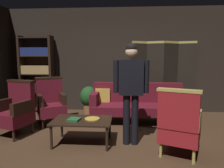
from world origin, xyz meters
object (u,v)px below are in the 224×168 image
object	(u,v)px
bookshelf	(37,72)
standing_figure	(131,85)
armchair_gilt_accent	(179,124)
coffee_table	(82,122)
armchair_wing_left	(51,102)
brass_tray	(92,119)
armchair_wing_right	(16,109)
potted_plant	(89,99)
book_green_cloth	(74,119)
velvet_couch	(138,102)
folding_screen	(163,76)

from	to	relation	value
bookshelf	standing_figure	bearing A→B (deg)	-39.32
armchair_gilt_accent	coffee_table	bearing A→B (deg)	167.36
bookshelf	armchair_wing_left	xyz separation A→B (m)	(0.77, -1.09, -0.59)
brass_tray	armchair_wing_right	bearing A→B (deg)	169.26
armchair_wing_right	standing_figure	xyz separation A→B (m)	(2.18, -0.30, 0.54)
armchair_gilt_accent	brass_tray	world-z (taller)	armchair_gilt_accent
armchair_gilt_accent	brass_tray	xyz separation A→B (m)	(-1.37, 0.39, -0.06)
coffee_table	brass_tray	world-z (taller)	brass_tray
armchair_gilt_accent	potted_plant	distance (m)	2.77
bookshelf	armchair_wing_right	size ratio (longest dim) A/B	1.97
bookshelf	potted_plant	world-z (taller)	bookshelf
armchair_gilt_accent	book_green_cloth	xyz separation A→B (m)	(-1.67, 0.29, -0.05)
bookshelf	standing_figure	world-z (taller)	bookshelf
velvet_couch	book_green_cloth	world-z (taller)	velvet_couch
bookshelf	armchair_gilt_accent	xyz separation A→B (m)	(3.23, -2.44, -0.59)
coffee_table	armchair_wing_left	distance (m)	1.36
velvet_couch	armchair_wing_right	world-z (taller)	armchair_wing_right
armchair_gilt_accent	armchair_wing_left	size ratio (longest dim) A/B	1.00
potted_plant	bookshelf	bearing A→B (deg)	168.66
velvet_couch	brass_tray	xyz separation A→B (m)	(-0.84, -1.31, -0.02)
armchair_wing_right	armchair_wing_left	bearing A→B (deg)	56.80
folding_screen	potted_plant	size ratio (longest dim) A/B	2.56
folding_screen	armchair_wing_right	world-z (taller)	folding_screen
potted_plant	book_green_cloth	xyz separation A→B (m)	(0.09, -1.85, 0.01)
potted_plant	brass_tray	world-z (taller)	potted_plant
coffee_table	folding_screen	bearing A→B (deg)	52.14
velvet_couch	potted_plant	world-z (taller)	velvet_couch
coffee_table	book_green_cloth	xyz separation A→B (m)	(-0.13, -0.05, 0.06)
brass_tray	coffee_table	bearing A→B (deg)	-166.14
folding_screen	armchair_gilt_accent	size ratio (longest dim) A/B	1.83
armchair_gilt_accent	potted_plant	bearing A→B (deg)	129.36
armchair_wing_right	standing_figure	world-z (taller)	standing_figure
velvet_couch	armchair_wing_left	bearing A→B (deg)	-169.69
folding_screen	bookshelf	distance (m)	3.40
book_green_cloth	brass_tray	distance (m)	0.31
velvet_couch	armchair_wing_right	distance (m)	2.58
velvet_couch	armchair_gilt_accent	distance (m)	1.78
coffee_table	armchair_gilt_accent	distance (m)	1.58
coffee_table	standing_figure	size ratio (longest dim) A/B	0.59
brass_tray	folding_screen	bearing A→B (deg)	54.46
brass_tray	armchair_gilt_accent	bearing A→B (deg)	-15.74
coffee_table	potted_plant	distance (m)	1.81
bookshelf	coffee_table	size ratio (longest dim) A/B	2.05
armchair_gilt_accent	armchair_wing_left	distance (m)	2.80
bookshelf	coffee_table	xyz separation A→B (m)	(1.69, -2.09, -0.70)
folding_screen	potted_plant	bearing A→B (deg)	-168.36
book_green_cloth	brass_tray	xyz separation A→B (m)	(0.29, 0.09, -0.01)
armchair_wing_right	standing_figure	size ratio (longest dim) A/B	0.61
armchair_wing_left	potted_plant	bearing A→B (deg)	48.76
potted_plant	velvet_couch	bearing A→B (deg)	-19.94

